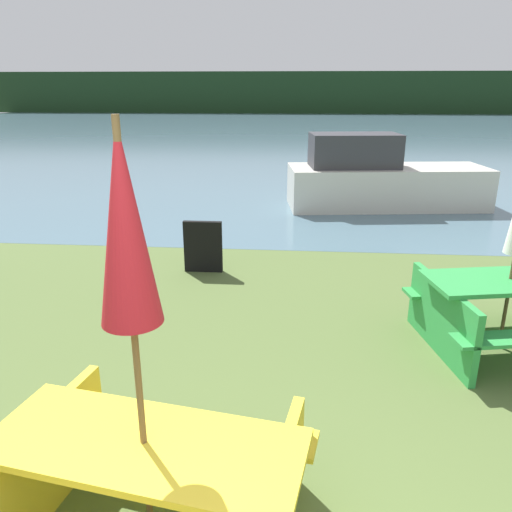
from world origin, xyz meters
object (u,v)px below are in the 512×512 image
picnic_table_green (506,307)px  umbrella_crimson (125,230)px  boat (380,180)px  signboard (203,247)px  picnic_table_yellow (147,483)px

picnic_table_green → umbrella_crimson: 4.18m
boat → signboard: size_ratio=5.89×
umbrella_crimson → boat: umbrella_crimson is taller
umbrella_crimson → signboard: 4.84m
picnic_table_yellow → boat: 9.34m
umbrella_crimson → boat: size_ratio=0.55×
picnic_table_yellow → boat: bearing=73.8°
picnic_table_yellow → boat: (2.61, 8.97, 0.16)m
picnic_table_yellow → boat: size_ratio=0.45×
picnic_table_yellow → signboard: (-0.54, 4.55, -0.07)m
picnic_table_yellow → picnic_table_green: (2.92, 2.60, 0.01)m
picnic_table_green → boat: boat is taller
boat → signboard: boat is taller
picnic_table_yellow → picnic_table_green: 3.91m
boat → picnic_table_green: bearing=-94.0°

